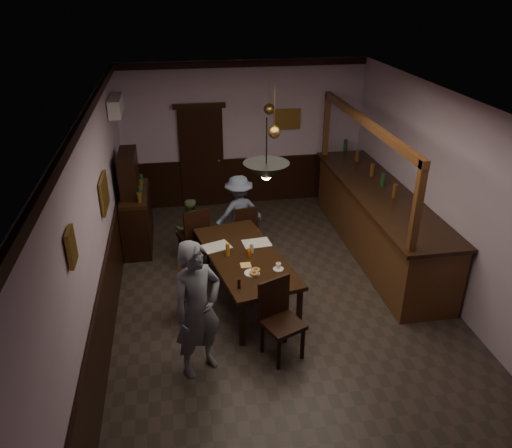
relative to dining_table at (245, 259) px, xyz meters
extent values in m
cube|color=#2D2621|center=(0.52, -0.37, -0.69)|extent=(5.00, 8.00, 0.01)
cube|color=white|center=(0.52, -0.37, 2.31)|extent=(5.00, 8.00, 0.01)
cube|color=#B69DB6|center=(0.52, 3.63, 0.81)|extent=(5.00, 0.01, 3.00)
cube|color=#B69DB6|center=(-1.98, -0.37, 0.81)|extent=(0.01, 8.00, 3.00)
cube|color=#B69DB6|center=(3.02, -0.37, 0.81)|extent=(0.01, 8.00, 3.00)
cube|color=black|center=(0.00, 0.00, 0.03)|extent=(1.42, 2.36, 0.06)
cube|color=black|center=(-0.21, -1.08, -0.34)|extent=(0.07, 0.07, 0.69)
cube|color=black|center=(0.62, -0.91, -0.34)|extent=(0.07, 0.07, 0.69)
cube|color=black|center=(-0.62, 0.91, -0.34)|extent=(0.07, 0.07, 0.69)
cube|color=black|center=(0.21, 1.08, -0.34)|extent=(0.07, 0.07, 0.69)
cube|color=black|center=(-0.71, 1.23, -0.20)|extent=(0.58, 0.58, 0.05)
cube|color=black|center=(-0.64, 1.04, 0.09)|extent=(0.44, 0.19, 0.54)
cube|color=black|center=(-0.60, 1.47, -0.45)|extent=(0.04, 0.04, 0.46)
cube|color=black|center=(-0.95, 1.34, -0.45)|extent=(0.04, 0.04, 0.46)
cube|color=black|center=(-0.48, 1.12, -0.45)|extent=(0.04, 0.04, 0.46)
cube|color=black|center=(-0.82, 1.00, -0.45)|extent=(0.04, 0.04, 0.46)
cube|color=black|center=(0.17, 1.41, -0.25)|extent=(0.48, 0.48, 0.05)
cube|color=black|center=(0.21, 1.23, 0.01)|extent=(0.41, 0.12, 0.49)
cube|color=black|center=(0.30, 1.61, -0.48)|extent=(0.04, 0.04, 0.42)
cube|color=black|center=(-0.02, 1.54, -0.48)|extent=(0.04, 0.04, 0.42)
cube|color=black|center=(0.36, 1.28, -0.48)|extent=(0.04, 0.04, 0.42)
cube|color=black|center=(0.04, 1.22, -0.48)|extent=(0.04, 0.04, 0.42)
cube|color=black|center=(0.28, -1.37, -0.19)|extent=(0.61, 0.61, 0.05)
cube|color=black|center=(0.20, -1.18, 0.11)|extent=(0.44, 0.22, 0.55)
cube|color=black|center=(0.18, -1.62, -0.45)|extent=(0.04, 0.04, 0.47)
cube|color=black|center=(0.53, -1.47, -0.45)|extent=(0.04, 0.04, 0.47)
cube|color=black|center=(0.04, -1.27, -0.45)|extent=(0.04, 0.04, 0.47)
cube|color=black|center=(0.38, -1.13, -0.45)|extent=(0.04, 0.04, 0.47)
cube|color=black|center=(-0.79, -0.37, -0.28)|extent=(0.39, 0.39, 0.05)
cube|color=black|center=(-0.97, -0.37, -0.03)|extent=(0.04, 0.38, 0.46)
cube|color=black|center=(-0.64, -0.52, -0.49)|extent=(0.04, 0.04, 0.39)
cube|color=black|center=(-0.64, -0.21, -0.49)|extent=(0.04, 0.04, 0.39)
cube|color=black|center=(-0.94, -0.52, -0.49)|extent=(0.04, 0.04, 0.39)
cube|color=black|center=(-0.95, -0.21, -0.49)|extent=(0.04, 0.04, 0.39)
imported|color=slate|center=(-0.78, -1.44, 0.21)|extent=(0.78, 0.71, 1.79)
imported|color=#485533|center=(-0.75, 1.43, -0.14)|extent=(0.60, 0.51, 1.08)
imported|color=slate|center=(0.13, 1.61, 0.00)|extent=(0.99, 0.71, 1.38)
cube|color=silver|center=(-0.39, 0.32, 0.07)|extent=(0.50, 0.42, 0.01)
cube|color=silver|center=(0.23, 0.33, 0.07)|extent=(0.45, 0.34, 0.01)
cube|color=#EDB557|center=(-0.03, -0.29, 0.07)|extent=(0.18, 0.18, 0.00)
cylinder|color=white|center=(0.41, -0.47, 0.07)|extent=(0.15, 0.15, 0.01)
imported|color=white|center=(0.41, -0.45, 0.11)|extent=(0.09, 0.09, 0.07)
cylinder|color=white|center=(0.03, -0.52, 0.07)|extent=(0.22, 0.22, 0.01)
torus|color=#C68C47|center=(0.04, -0.57, 0.10)|extent=(0.13, 0.13, 0.04)
torus|color=#C68C47|center=(0.08, -0.49, 0.10)|extent=(0.13, 0.13, 0.04)
cylinder|color=orange|center=(0.06, -0.05, 0.12)|extent=(0.07, 0.07, 0.12)
cylinder|color=#BF721E|center=(-0.25, 0.03, 0.16)|extent=(0.06, 0.06, 0.20)
cylinder|color=silver|center=(0.11, 0.07, 0.14)|extent=(0.06, 0.06, 0.15)
cylinder|color=black|center=(-0.20, -0.85, 0.13)|extent=(0.04, 0.04, 0.14)
cube|color=black|center=(-1.68, 2.01, -0.21)|extent=(0.48, 1.34, 0.96)
cube|color=black|center=(-1.68, 2.01, 0.32)|extent=(0.46, 1.29, 0.08)
cube|color=black|center=(-1.73, 2.01, 0.70)|extent=(0.29, 0.86, 0.77)
cube|color=#432512|center=(2.52, 1.09, -0.13)|extent=(0.91, 4.24, 1.11)
cube|color=black|center=(2.50, 1.09, 0.44)|extent=(1.01, 4.34, 0.06)
cube|color=#432512|center=(2.12, 1.09, 1.69)|extent=(0.10, 4.14, 0.12)
cube|color=#432512|center=(2.12, -0.93, 1.08)|extent=(0.10, 0.10, 1.31)
cube|color=#432512|center=(2.12, 3.10, 1.08)|extent=(0.10, 0.10, 1.31)
cube|color=black|center=(-0.38, 3.58, 0.36)|extent=(0.90, 0.06, 2.10)
cube|color=white|center=(-1.86, 2.53, 1.76)|extent=(0.20, 0.85, 0.30)
cube|color=olive|center=(-1.94, -1.97, 1.46)|extent=(0.04, 0.28, 0.36)
cube|color=olive|center=(-1.94, 0.43, 1.01)|extent=(0.04, 0.62, 0.48)
cube|color=olive|center=(1.42, 3.59, 1.11)|extent=(0.55, 0.04, 0.42)
cylinder|color=black|center=(0.16, -0.78, 1.99)|extent=(0.02, 0.02, 0.66)
cone|color=black|center=(0.16, -0.78, 1.66)|extent=(0.56, 0.56, 0.22)
sphere|color=#FFD88C|center=(0.16, -0.78, 1.61)|extent=(0.12, 0.12, 0.12)
cylinder|color=#BF8C3F|center=(0.62, 1.01, 1.96)|extent=(0.02, 0.02, 0.70)
cone|color=#BF8C3F|center=(0.62, 1.01, 1.61)|extent=(0.20, 0.20, 0.22)
sphere|color=#FFD88C|center=(0.62, 1.01, 1.56)|extent=(0.12, 0.12, 0.12)
cylinder|color=#BF8C3F|center=(0.82, 2.47, 1.96)|extent=(0.02, 0.02, 0.70)
cone|color=#BF8C3F|center=(0.82, 2.47, 1.61)|extent=(0.20, 0.20, 0.22)
sphere|color=#FFD88C|center=(0.82, 2.47, 1.56)|extent=(0.12, 0.12, 0.12)
camera|label=1|loc=(-0.89, -6.33, 3.77)|focal=35.00mm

